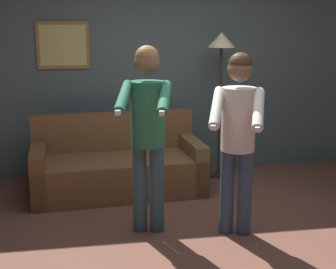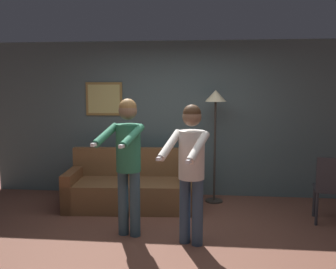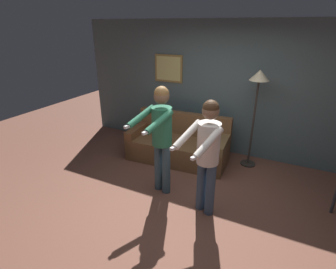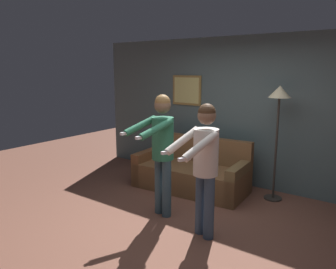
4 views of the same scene
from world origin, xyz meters
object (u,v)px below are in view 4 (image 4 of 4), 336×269
Objects in this scene: person_standing_right at (205,159)px; torchiere_lamp at (279,105)px; person_standing_left at (162,144)px; couch at (191,173)px.

torchiere_lamp is at bearing 79.44° from person_standing_right.
person_standing_left is (-1.09, -1.50, -0.46)m from torchiere_lamp.
torchiere_lamp reaches higher than person_standing_left.
person_standing_right is (0.98, -1.31, 0.71)m from couch.
person_standing_right is at bearing -53.01° from couch.
person_standing_left is 0.80m from person_standing_right.
couch is 1.37m from person_standing_left.
person_standing_left is at bearing 166.93° from person_standing_right.
torchiere_lamp is 1.05× the size of person_standing_left.
torchiere_lamp is at bearing 16.25° from couch.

